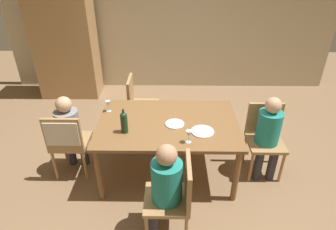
{
  "coord_description": "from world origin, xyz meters",
  "views": [
    {
      "loc": [
        0.04,
        -2.95,
        2.6
      ],
      "look_at": [
        0.0,
        0.0,
        0.86
      ],
      "focal_mm": 30.8,
      "sensor_mm": 36.0,
      "label": 1
    }
  ],
  "objects_px": {
    "armoire_cabinet": "(65,40)",
    "chair_near": "(176,194)",
    "chair_left_end": "(66,138)",
    "chair_right_end": "(264,134)",
    "dining_table": "(168,128)",
    "person_woman_host": "(268,132)",
    "dinner_plate_host": "(203,131)",
    "person_man_bearded": "(70,129)",
    "wine_bottle_tall_green": "(124,122)",
    "chair_far_left": "(138,102)",
    "wine_glass_centre": "(189,134)",
    "person_man_guest": "(164,186)",
    "wine_glass_near_left": "(108,104)",
    "dinner_plate_guest_left": "(175,124)"
  },
  "relations": [
    {
      "from": "armoire_cabinet",
      "to": "person_man_guest",
      "type": "height_order",
      "value": "armoire_cabinet"
    },
    {
      "from": "person_woman_host",
      "to": "dinner_plate_host",
      "type": "relative_size",
      "value": 4.14
    },
    {
      "from": "wine_bottle_tall_green",
      "to": "dinner_plate_host",
      "type": "height_order",
      "value": "wine_bottle_tall_green"
    },
    {
      "from": "chair_right_end",
      "to": "chair_left_end",
      "type": "bearing_deg",
      "value": 4.92
    },
    {
      "from": "wine_glass_near_left",
      "to": "wine_glass_centre",
      "type": "xyz_separation_m",
      "value": [
        0.99,
        -0.66,
        0.0
      ]
    },
    {
      "from": "chair_left_end",
      "to": "wine_glass_centre",
      "type": "bearing_deg",
      "value": -11.1
    },
    {
      "from": "chair_near",
      "to": "wine_glass_near_left",
      "type": "relative_size",
      "value": 6.17
    },
    {
      "from": "person_man_bearded",
      "to": "dinner_plate_host",
      "type": "height_order",
      "value": "person_man_bearded"
    },
    {
      "from": "dinner_plate_host",
      "to": "dinner_plate_guest_left",
      "type": "height_order",
      "value": "same"
    },
    {
      "from": "chair_left_end",
      "to": "wine_glass_centre",
      "type": "xyz_separation_m",
      "value": [
        1.45,
        -0.29,
        0.27
      ]
    },
    {
      "from": "chair_left_end",
      "to": "wine_bottle_tall_green",
      "type": "height_order",
      "value": "wine_bottle_tall_green"
    },
    {
      "from": "person_man_guest",
      "to": "dinner_plate_host",
      "type": "relative_size",
      "value": 4.19
    },
    {
      "from": "dinner_plate_guest_left",
      "to": "chair_near",
      "type": "bearing_deg",
      "value": -89.66
    },
    {
      "from": "chair_left_end",
      "to": "chair_near",
      "type": "relative_size",
      "value": 1.0
    },
    {
      "from": "chair_right_end",
      "to": "chair_far_left",
      "type": "relative_size",
      "value": 1.0
    },
    {
      "from": "person_man_bearded",
      "to": "wine_bottle_tall_green",
      "type": "relative_size",
      "value": 3.66
    },
    {
      "from": "dinner_plate_host",
      "to": "dinner_plate_guest_left",
      "type": "bearing_deg",
      "value": 153.64
    },
    {
      "from": "wine_glass_near_left",
      "to": "wine_glass_centre",
      "type": "distance_m",
      "value": 1.19
    },
    {
      "from": "dining_table",
      "to": "wine_bottle_tall_green",
      "type": "bearing_deg",
      "value": -155.99
    },
    {
      "from": "person_man_bearded",
      "to": "wine_bottle_tall_green",
      "type": "xyz_separation_m",
      "value": [
        0.73,
        -0.24,
        0.26
      ]
    },
    {
      "from": "wine_glass_centre",
      "to": "dining_table",
      "type": "bearing_deg",
      "value": 119.09
    },
    {
      "from": "armoire_cabinet",
      "to": "dinner_plate_host",
      "type": "height_order",
      "value": "armoire_cabinet"
    },
    {
      "from": "chair_near",
      "to": "chair_left_end",
      "type": "bearing_deg",
      "value": 57.87
    },
    {
      "from": "person_man_bearded",
      "to": "wine_glass_near_left",
      "type": "distance_m",
      "value": 0.56
    },
    {
      "from": "armoire_cabinet",
      "to": "dining_table",
      "type": "bearing_deg",
      "value": -50.0
    },
    {
      "from": "person_man_guest",
      "to": "wine_glass_near_left",
      "type": "xyz_separation_m",
      "value": [
        -0.74,
        1.2,
        0.22
      ]
    },
    {
      "from": "chair_near",
      "to": "wine_bottle_tall_green",
      "type": "height_order",
      "value": "wine_bottle_tall_green"
    },
    {
      "from": "wine_glass_centre",
      "to": "dinner_plate_guest_left",
      "type": "bearing_deg",
      "value": 112.13
    },
    {
      "from": "chair_near",
      "to": "person_man_bearded",
      "type": "relative_size",
      "value": 0.84
    },
    {
      "from": "chair_far_left",
      "to": "person_man_guest",
      "type": "xyz_separation_m",
      "value": [
        0.44,
        -1.9,
        0.11
      ]
    },
    {
      "from": "wine_glass_centre",
      "to": "dinner_plate_host",
      "type": "xyz_separation_m",
      "value": [
        0.17,
        0.2,
        -0.1
      ]
    },
    {
      "from": "wine_glass_centre",
      "to": "person_man_bearded",
      "type": "bearing_deg",
      "value": 163.35
    },
    {
      "from": "dinner_plate_guest_left",
      "to": "wine_glass_centre",
      "type": "bearing_deg",
      "value": -67.87
    },
    {
      "from": "dining_table",
      "to": "chair_left_end",
      "type": "height_order",
      "value": "chair_left_end"
    },
    {
      "from": "chair_near",
      "to": "person_woman_host",
      "type": "xyz_separation_m",
      "value": [
        1.14,
        0.92,
        0.1
      ]
    },
    {
      "from": "armoire_cabinet",
      "to": "chair_far_left",
      "type": "bearing_deg",
      "value": -42.84
    },
    {
      "from": "chair_near",
      "to": "wine_glass_centre",
      "type": "bearing_deg",
      "value": -14.59
    },
    {
      "from": "armoire_cabinet",
      "to": "chair_left_end",
      "type": "distance_m",
      "value": 2.59
    },
    {
      "from": "armoire_cabinet",
      "to": "chair_near",
      "type": "bearing_deg",
      "value": -58.11
    },
    {
      "from": "person_woman_host",
      "to": "person_man_bearded",
      "type": "height_order",
      "value": "person_woman_host"
    },
    {
      "from": "wine_glass_centre",
      "to": "person_man_guest",
      "type": "bearing_deg",
      "value": -115.16
    },
    {
      "from": "chair_near",
      "to": "person_man_guest",
      "type": "distance_m",
      "value": 0.16
    },
    {
      "from": "person_man_guest",
      "to": "wine_bottle_tall_green",
      "type": "distance_m",
      "value": 0.9
    },
    {
      "from": "armoire_cabinet",
      "to": "dining_table",
      "type": "distance_m",
      "value": 3.05
    },
    {
      "from": "dining_table",
      "to": "dinner_plate_host",
      "type": "xyz_separation_m",
      "value": [
        0.4,
        -0.21,
        0.09
      ]
    },
    {
      "from": "dining_table",
      "to": "dinner_plate_host",
      "type": "bearing_deg",
      "value": -27.53
    },
    {
      "from": "armoire_cabinet",
      "to": "chair_near",
      "type": "xyz_separation_m",
      "value": [
        2.03,
        -3.27,
        -0.56
      ]
    },
    {
      "from": "chair_left_end",
      "to": "person_woman_host",
      "type": "xyz_separation_m",
      "value": [
        2.45,
        0.1,
        0.04
      ]
    },
    {
      "from": "person_woman_host",
      "to": "wine_glass_near_left",
      "type": "bearing_deg",
      "value": -8.04
    },
    {
      "from": "person_man_guest",
      "to": "chair_far_left",
      "type": "bearing_deg",
      "value": 13.11
    }
  ]
}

